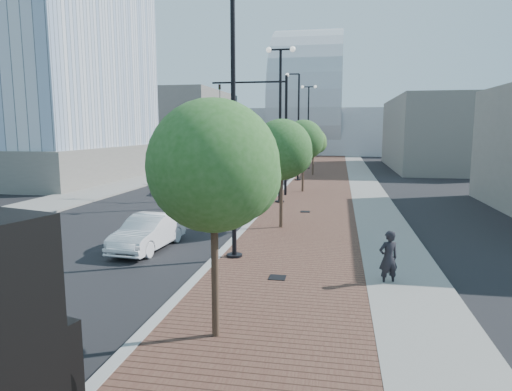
# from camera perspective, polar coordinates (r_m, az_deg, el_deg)

# --- Properties ---
(sidewalk) EXTENTS (7.00, 140.00, 0.12)m
(sidewalk) POSITION_cam_1_polar(r_m,az_deg,el_deg) (45.13, 9.68, 2.63)
(sidewalk) COLOR #4C2D23
(sidewalk) RESTS_ON ground
(concrete_strip) EXTENTS (2.40, 140.00, 0.13)m
(concrete_strip) POSITION_cam_1_polar(r_m,az_deg,el_deg) (45.17, 13.11, 2.54)
(concrete_strip) COLOR slate
(concrete_strip) RESTS_ON ground
(curb) EXTENTS (0.30, 140.00, 0.14)m
(curb) POSITION_cam_1_polar(r_m,az_deg,el_deg) (45.31, 5.25, 2.75)
(curb) COLOR gray
(curb) RESTS_ON ground
(west_sidewalk) EXTENTS (4.00, 140.00, 0.12)m
(west_sidewalk) POSITION_cam_1_polar(r_m,az_deg,el_deg) (48.27, -10.33, 2.99)
(west_sidewalk) COLOR slate
(west_sidewalk) RESTS_ON ground
(white_sedan) EXTENTS (1.67, 4.07, 1.31)m
(white_sedan) POSITION_cam_1_polar(r_m,az_deg,el_deg) (17.66, -13.51, -4.54)
(white_sedan) COLOR silver
(white_sedan) RESTS_ON ground
(dark_car_mid) EXTENTS (2.85, 4.80, 1.25)m
(dark_car_mid) POSITION_cam_1_polar(r_m,az_deg,el_deg) (32.86, -9.74, 1.48)
(dark_car_mid) COLOR black
(dark_car_mid) RESTS_ON ground
(dark_car_far) EXTENTS (2.96, 5.21, 1.42)m
(dark_car_far) POSITION_cam_1_polar(r_m,az_deg,el_deg) (51.37, 1.48, 4.18)
(dark_car_far) COLOR black
(dark_car_far) RESTS_ON ground
(pedestrian) EXTENTS (0.71, 0.61, 1.65)m
(pedestrian) POSITION_cam_1_polar(r_m,az_deg,el_deg) (13.75, 16.43, -7.65)
(pedestrian) COLOR black
(pedestrian) RESTS_ON ground
(streetlight_1) EXTENTS (1.44, 0.56, 9.21)m
(streetlight_1) POSITION_cam_1_polar(r_m,az_deg,el_deg) (15.34, -3.28, 7.64)
(streetlight_1) COLOR black
(streetlight_1) RESTS_ON ground
(streetlight_2) EXTENTS (1.72, 0.56, 9.28)m
(streetlight_2) POSITION_cam_1_polar(r_m,az_deg,el_deg) (27.13, 3.07, 9.01)
(streetlight_2) COLOR black
(streetlight_2) RESTS_ON ground
(streetlight_3) EXTENTS (1.44, 0.56, 9.21)m
(streetlight_3) POSITION_cam_1_polar(r_m,az_deg,el_deg) (39.07, 5.22, 8.12)
(streetlight_3) COLOR black
(streetlight_3) RESTS_ON ground
(streetlight_4) EXTENTS (1.72, 0.56, 9.28)m
(streetlight_4) POSITION_cam_1_polar(r_m,az_deg,el_deg) (51.02, 6.63, 8.71)
(streetlight_4) COLOR black
(streetlight_4) RESTS_ON ground
(traffic_mast) EXTENTS (5.09, 0.20, 8.00)m
(traffic_mast) POSITION_cam_1_polar(r_m,az_deg,el_deg) (30.23, 2.11, 9.27)
(traffic_mast) COLOR black
(traffic_mast) RESTS_ON ground
(tree_0) EXTENTS (2.76, 2.76, 5.19)m
(tree_0) POSITION_cam_1_polar(r_m,az_deg,el_deg) (9.30, -5.09, 3.72)
(tree_0) COLOR #382619
(tree_0) RESTS_ON ground
(tree_1) EXTENTS (2.72, 2.72, 5.00)m
(tree_1) POSITION_cam_1_polar(r_m,az_deg,el_deg) (20.10, 3.41, 5.80)
(tree_1) COLOR #382619
(tree_1) RESTS_ON ground
(tree_2) EXTENTS (2.85, 2.85, 5.19)m
(tree_2) POSITION_cam_1_polar(r_m,az_deg,el_deg) (32.03, 6.11, 6.98)
(tree_2) COLOR #382619
(tree_2) RESTS_ON ground
(tree_3) EXTENTS (2.58, 2.57, 4.61)m
(tree_3) POSITION_cam_1_polar(r_m,az_deg,el_deg) (44.01, 7.33, 6.78)
(tree_3) COLOR #382619
(tree_3) RESTS_ON ground
(tower_podium) EXTENTS (19.00, 19.00, 3.00)m
(tower_podium) POSITION_cam_1_polar(r_m,az_deg,el_deg) (46.51, -26.80, 3.80)
(tower_podium) COLOR #65615A
(tower_podium) RESTS_ON ground
(convention_center) EXTENTS (50.00, 30.00, 50.00)m
(convention_center) POSITION_cam_1_polar(r_m,az_deg,el_deg) (90.12, 6.72, 9.34)
(convention_center) COLOR #A9ADB4
(convention_center) RESTS_ON ground
(commercial_block_nw) EXTENTS (14.00, 20.00, 10.00)m
(commercial_block_nw) POSITION_cam_1_polar(r_m,az_deg,el_deg) (69.24, -9.98, 8.71)
(commercial_block_nw) COLOR #65615B
(commercial_block_nw) RESTS_ON ground
(commercial_block_ne) EXTENTS (12.00, 22.00, 8.00)m
(commercial_block_ne) POSITION_cam_1_polar(r_m,az_deg,el_deg) (56.16, 22.92, 7.24)
(commercial_block_ne) COLOR slate
(commercial_block_ne) RESTS_ON ground
(utility_cover_1) EXTENTS (0.50, 0.50, 0.02)m
(utility_cover_1) POSITION_cam_1_polar(r_m,az_deg,el_deg) (13.75, 2.73, -10.34)
(utility_cover_1) COLOR black
(utility_cover_1) RESTS_ON sidewalk
(utility_cover_2) EXTENTS (0.50, 0.50, 0.02)m
(utility_cover_2) POSITION_cam_1_polar(r_m,az_deg,el_deg) (24.37, 6.26, -2.05)
(utility_cover_2) COLOR black
(utility_cover_2) RESTS_ON sidewalk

